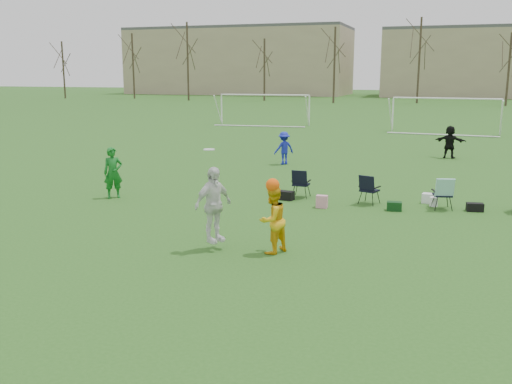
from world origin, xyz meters
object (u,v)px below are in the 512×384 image
at_px(fielder_black, 450,142).
at_px(goal_left, 265,101).
at_px(fielder_green_near, 113,173).
at_px(center_contest, 241,211).
at_px(goal_mid, 446,105).
at_px(fielder_blue, 284,148).

height_order(fielder_black, goal_left, goal_left).
bearing_deg(fielder_black, goal_left, -33.15).
xyz_separation_m(fielder_green_near, center_contest, (6.14, -4.18, 0.12)).
bearing_deg(center_contest, fielder_black, 75.04).
bearing_deg(goal_mid, center_contest, -94.16).
height_order(fielder_blue, center_contest, center_contest).
bearing_deg(fielder_black, center_contest, 87.50).
distance_m(fielder_black, goal_mid, 12.71).
xyz_separation_m(center_contest, goal_mid, (4.33, 30.16, 0.94)).
distance_m(fielder_green_near, fielder_blue, 9.48).
xyz_separation_m(fielder_green_near, fielder_black, (10.82, 13.32, -0.06)).
bearing_deg(fielder_blue, goal_mid, -156.60).
relative_size(fielder_black, center_contest, 0.66).
bearing_deg(fielder_blue, fielder_black, 167.25).
bearing_deg(goal_mid, fielder_blue, -107.98).
bearing_deg(goal_mid, fielder_black, -84.41).
bearing_deg(center_contest, fielder_blue, 101.38).
bearing_deg(fielder_green_near, goal_left, 56.94).
xyz_separation_m(center_contest, goal_left, (-9.67, 32.16, 0.94)).
distance_m(fielder_blue, goal_mid, 18.57).
height_order(fielder_green_near, center_contest, center_contest).
relative_size(fielder_black, goal_mid, 0.22).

